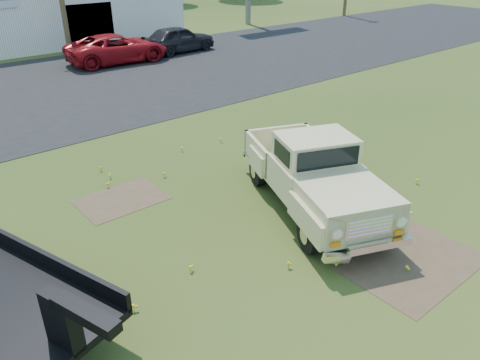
% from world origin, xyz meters
% --- Properties ---
extents(ground, '(140.00, 140.00, 0.00)m').
position_xyz_m(ground, '(0.00, 0.00, 0.00)').
color(ground, '#2D4215').
rests_on(ground, ground).
extents(asphalt_lot, '(90.00, 14.00, 0.02)m').
position_xyz_m(asphalt_lot, '(0.00, 15.00, 0.00)').
color(asphalt_lot, black).
rests_on(asphalt_lot, ground).
extents(dirt_patch_a, '(3.00, 2.00, 0.01)m').
position_xyz_m(dirt_patch_a, '(1.50, -3.00, 0.00)').
color(dirt_patch_a, '#4D3A29').
rests_on(dirt_patch_a, ground).
extents(dirt_patch_b, '(2.20, 1.60, 0.01)m').
position_xyz_m(dirt_patch_b, '(-2.00, 3.50, 0.00)').
color(dirt_patch_b, '#4D3A29').
rests_on(dirt_patch_b, ground).
extents(commercial_building, '(14.20, 8.20, 4.15)m').
position_xyz_m(commercial_building, '(6.00, 26.99, 2.10)').
color(commercial_building, beige).
rests_on(commercial_building, ground).
extents(vintage_pickup_truck, '(4.06, 5.91, 2.00)m').
position_xyz_m(vintage_pickup_truck, '(1.54, -0.02, 1.00)').
color(vintage_pickup_truck, '#C4B683').
rests_on(vintage_pickup_truck, ground).
extents(red_pickup, '(5.78, 2.94, 1.57)m').
position_xyz_m(red_pickup, '(5.25, 18.05, 0.78)').
color(red_pickup, maroon).
rests_on(red_pickup, ground).
extents(dark_sedan, '(4.77, 2.18, 1.59)m').
position_xyz_m(dark_sedan, '(9.41, 18.23, 0.79)').
color(dark_sedan, black).
rests_on(dark_sedan, ground).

